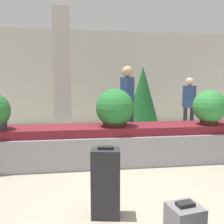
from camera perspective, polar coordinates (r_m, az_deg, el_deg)
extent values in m
plane|color=#9E937F|center=(3.11, 4.97, -21.28)|extent=(18.00, 18.00, 0.00)
cube|color=beige|center=(8.72, -4.05, 7.70)|extent=(18.00, 0.06, 3.20)
cube|color=gray|center=(4.63, 0.00, -8.17)|extent=(8.13, 0.86, 0.53)
cube|color=maroon|center=(4.56, 0.00, -4.04)|extent=(7.81, 0.70, 0.15)
cube|color=beige|center=(6.20, -11.26, 7.94)|extent=(0.39, 0.39, 3.20)
cube|color=#232328|center=(2.82, -1.43, -15.91)|extent=(0.34, 0.27, 0.76)
cube|color=black|center=(2.69, -1.45, -8.17)|extent=(0.18, 0.11, 0.03)
cube|color=black|center=(2.16, 16.40, -19.54)|extent=(0.15, 0.10, 0.03)
cylinder|color=#381914|center=(4.99, 21.29, -1.70)|extent=(0.32, 0.32, 0.17)
sphere|color=#2D7F38|center=(4.96, 21.41, 1.19)|extent=(0.61, 0.61, 0.61)
cylinder|color=#381914|center=(4.48, 0.63, -2.32)|extent=(0.43, 0.43, 0.15)
sphere|color=#236B2D|center=(4.45, 0.64, 0.99)|extent=(0.68, 0.68, 0.68)
cylinder|color=#282833|center=(7.30, 16.34, -1.99)|extent=(0.11, 0.11, 0.77)
cylinder|color=#282833|center=(7.38, 17.76, -1.94)|extent=(0.11, 0.11, 0.77)
cube|color=navy|center=(7.27, 17.24, 3.39)|extent=(0.33, 0.37, 0.61)
sphere|color=beige|center=(7.26, 17.36, 6.65)|extent=(0.22, 0.22, 0.22)
cylinder|color=#282833|center=(5.86, 2.50, -3.24)|extent=(0.11, 0.11, 0.88)
cylinder|color=#282833|center=(5.90, 4.41, -3.19)|extent=(0.11, 0.11, 0.88)
cube|color=navy|center=(5.80, 3.52, 4.50)|extent=(0.35, 0.35, 0.70)
sphere|color=tan|center=(5.80, 3.55, 9.23)|extent=(0.26, 0.26, 0.26)
cylinder|color=#4C331E|center=(7.18, 6.92, -4.26)|extent=(0.16, 0.16, 0.18)
cone|color=#195623|center=(7.06, 7.04, 3.30)|extent=(0.98, 0.98, 1.71)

